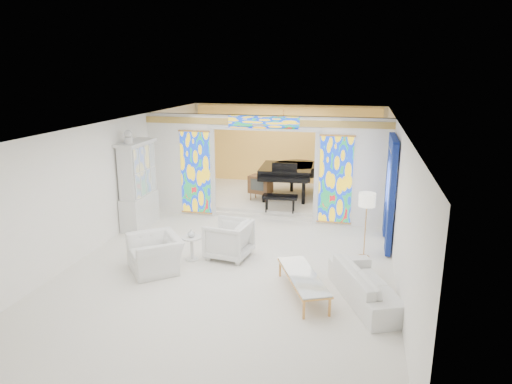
% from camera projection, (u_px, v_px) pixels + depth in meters
% --- Properties ---
extents(floor, '(12.00, 12.00, 0.00)m').
position_uv_depth(floor, '(247.00, 243.00, 11.49)').
color(floor, silver).
rests_on(floor, ground).
extents(ceiling, '(7.00, 12.00, 0.02)m').
position_uv_depth(ceiling, '(247.00, 124.00, 10.71)').
color(ceiling, white).
rests_on(ceiling, wall_back).
extents(wall_back, '(7.00, 0.02, 3.00)m').
position_uv_depth(wall_back, '(287.00, 146.00, 16.74)').
color(wall_back, white).
rests_on(wall_back, floor).
extents(wall_front, '(7.00, 0.02, 3.00)m').
position_uv_depth(wall_front, '(125.00, 306.00, 5.46)').
color(wall_front, white).
rests_on(wall_front, floor).
extents(wall_left, '(0.02, 12.00, 3.00)m').
position_uv_depth(wall_left, '(117.00, 178.00, 11.86)').
color(wall_left, white).
rests_on(wall_left, floor).
extents(wall_right, '(0.02, 12.00, 3.00)m').
position_uv_depth(wall_right, '(396.00, 194.00, 10.34)').
color(wall_right, white).
rests_on(wall_right, floor).
extents(partition_wall, '(7.00, 0.22, 3.00)m').
position_uv_depth(partition_wall, '(264.00, 163.00, 12.94)').
color(partition_wall, white).
rests_on(partition_wall, floor).
extents(stained_glass_left, '(0.90, 0.04, 2.40)m').
position_uv_depth(stained_glass_left, '(196.00, 173.00, 13.37)').
color(stained_glass_left, gold).
rests_on(stained_glass_left, partition_wall).
extents(stained_glass_right, '(0.90, 0.04, 2.40)m').
position_uv_depth(stained_glass_right, '(336.00, 180.00, 12.49)').
color(stained_glass_right, gold).
rests_on(stained_glass_right, partition_wall).
extents(stained_glass_transom, '(2.00, 0.04, 0.34)m').
position_uv_depth(stained_glass_transom, '(263.00, 122.00, 12.53)').
color(stained_glass_transom, gold).
rests_on(stained_glass_transom, partition_wall).
extents(alcove_platform, '(6.80, 3.80, 0.18)m').
position_uv_depth(alcove_platform, '(277.00, 197.00, 15.32)').
color(alcove_platform, silver).
rests_on(alcove_platform, floor).
extents(gold_curtain_back, '(6.70, 0.10, 2.90)m').
position_uv_depth(gold_curtain_back, '(286.00, 147.00, 16.63)').
color(gold_curtain_back, '#F7C356').
rests_on(gold_curtain_back, wall_back).
extents(chandelier, '(0.48, 0.48, 0.30)m').
position_uv_depth(chandelier, '(283.00, 124.00, 14.54)').
color(chandelier, '#CD8F48').
rests_on(chandelier, ceiling).
extents(blue_drapes, '(0.14, 1.85, 2.65)m').
position_uv_depth(blue_drapes, '(391.00, 183.00, 11.00)').
color(blue_drapes, navy).
rests_on(blue_drapes, wall_right).
extents(china_cabinet, '(0.56, 1.46, 2.72)m').
position_uv_depth(china_cabinet, '(138.00, 185.00, 12.45)').
color(china_cabinet, silver).
rests_on(china_cabinet, floor).
extents(armchair_left, '(1.52, 1.54, 0.75)m').
position_uv_depth(armchair_left, '(155.00, 254.00, 9.86)').
color(armchair_left, white).
rests_on(armchair_left, floor).
extents(armchair_right, '(1.08, 1.06, 0.87)m').
position_uv_depth(armchair_right, '(229.00, 239.00, 10.53)').
color(armchair_right, silver).
rests_on(armchair_right, floor).
extents(sofa, '(1.65, 2.36, 0.64)m').
position_uv_depth(sofa, '(369.00, 285.00, 8.56)').
color(sofa, white).
rests_on(sofa, floor).
extents(side_table, '(0.55, 0.55, 0.56)m').
position_uv_depth(side_table, '(192.00, 245.00, 10.39)').
color(side_table, silver).
rests_on(side_table, floor).
extents(vase, '(0.22, 0.22, 0.18)m').
position_uv_depth(vase, '(191.00, 233.00, 10.31)').
color(vase, silver).
rests_on(vase, side_table).
extents(coffee_table, '(1.27, 1.93, 0.41)m').
position_uv_depth(coffee_table, '(303.00, 277.00, 8.76)').
color(coffee_table, silver).
rests_on(coffee_table, floor).
extents(floor_lamp, '(0.47, 0.47, 1.55)m').
position_uv_depth(floor_lamp, '(367.00, 203.00, 10.26)').
color(floor_lamp, '#CD8F48').
rests_on(floor_lamp, floor).
extents(grand_piano, '(2.04, 3.18, 1.25)m').
position_uv_depth(grand_piano, '(291.00, 171.00, 14.88)').
color(grand_piano, black).
rests_on(grand_piano, alcove_platform).
extents(tv_console, '(0.79, 0.63, 0.80)m').
position_uv_depth(tv_console, '(260.00, 184.00, 14.46)').
color(tv_console, brown).
rests_on(tv_console, alcove_platform).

